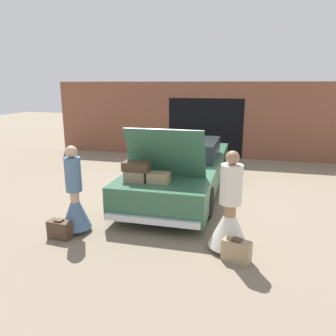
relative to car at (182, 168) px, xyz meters
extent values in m
plane|color=#7F705B|center=(0.00, -0.01, -0.59)|extent=(40.00, 40.00, 0.00)
cube|color=brown|center=(0.00, 4.24, 0.81)|extent=(12.00, 0.12, 2.80)
cube|color=black|center=(0.00, 4.17, 0.51)|extent=(2.80, 0.02, 2.20)
cube|color=#336047|center=(0.00, -0.01, -0.09)|extent=(1.94, 5.38, 0.64)
cube|color=#1E2328|center=(0.00, 0.31, 0.46)|extent=(1.71, 1.72, 0.47)
cylinder|color=black|center=(-0.90, 1.65, -0.27)|extent=(0.18, 0.65, 0.65)
cylinder|color=black|center=(0.90, 1.65, -0.27)|extent=(0.18, 0.65, 0.65)
cylinder|color=black|center=(-0.90, -1.63, -0.27)|extent=(0.18, 0.65, 0.65)
cylinder|color=black|center=(0.90, -1.63, -0.27)|extent=(0.18, 0.65, 0.65)
cube|color=silver|center=(0.00, -2.74, -0.31)|extent=(1.84, 0.10, 0.12)
cube|color=#336047|center=(0.00, -1.71, 0.75)|extent=(1.65, 0.46, 1.05)
cube|color=#8C7259|center=(-0.51, -2.07, 0.33)|extent=(0.43, 0.39, 0.21)
cube|color=#9E8460|center=(-0.04, -2.07, 0.33)|extent=(0.43, 0.31, 0.20)
cube|color=#473323|center=(-0.51, -2.07, 0.53)|extent=(0.53, 0.31, 0.18)
cylinder|color=tan|center=(-1.42, -2.94, -0.19)|extent=(0.16, 0.16, 0.80)
cone|color=slate|center=(-1.42, -2.94, -0.15)|extent=(0.56, 0.56, 0.72)
cylinder|color=slate|center=(-1.42, -2.94, 0.53)|extent=(0.30, 0.30, 0.64)
sphere|color=tan|center=(-1.42, -2.94, 0.96)|extent=(0.22, 0.22, 0.22)
cylinder|color=#997051|center=(1.43, -2.95, -0.18)|extent=(0.20, 0.20, 0.83)
cone|color=silver|center=(1.43, -2.95, -0.14)|extent=(0.68, 0.68, 0.75)
cylinder|color=silver|center=(1.43, -2.95, 0.56)|extent=(0.36, 0.36, 0.66)
sphere|color=#997051|center=(1.43, -2.95, 1.01)|extent=(0.22, 0.22, 0.22)
cube|color=#473323|center=(-1.57, -3.28, -0.43)|extent=(0.44, 0.25, 0.33)
cube|color=#4C3823|center=(-1.57, -3.28, -0.24)|extent=(0.16, 0.14, 0.02)
cube|color=#9E8460|center=(1.58, -3.29, -0.42)|extent=(0.49, 0.34, 0.35)
cube|color=#4C3823|center=(1.58, -3.29, -0.22)|extent=(0.19, 0.17, 0.02)
camera|label=1|loc=(1.69, -8.08, 2.15)|focal=35.00mm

